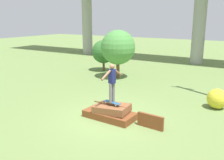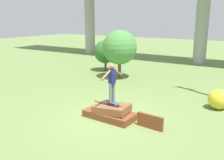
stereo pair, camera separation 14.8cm
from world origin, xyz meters
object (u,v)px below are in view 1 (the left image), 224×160
object	(u,v)px
tree_behind_left	(104,52)
skateboard	(112,102)
bush_yellow_flowering	(217,99)
tree_behind_right	(118,47)
skater	(112,81)

from	to	relation	value
tree_behind_left	skateboard	bearing A→B (deg)	-54.60
skateboard	bush_yellow_flowering	distance (m)	4.92
bush_yellow_flowering	tree_behind_right	bearing A→B (deg)	158.15
tree_behind_left	tree_behind_right	xyz separation A→B (m)	(2.15, -1.51, 0.61)
tree_behind_left	bush_yellow_flowering	world-z (taller)	tree_behind_left
skateboard	skater	bearing A→B (deg)	8.88
skater	tree_behind_left	xyz separation A→B (m)	(-5.49, 7.73, -0.12)
bush_yellow_flowering	tree_behind_left	bearing A→B (deg)	154.68
skater	bush_yellow_flowering	world-z (taller)	skater
skater	tree_behind_right	xyz separation A→B (m)	(-3.35, 6.22, 0.49)
skater	tree_behind_right	size ratio (longest dim) A/B	0.48
skateboard	skater	distance (m)	0.91
skater	tree_behind_left	world-z (taller)	tree_behind_left
tree_behind_right	bush_yellow_flowering	bearing A→B (deg)	-21.85
skater	tree_behind_left	distance (m)	9.48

